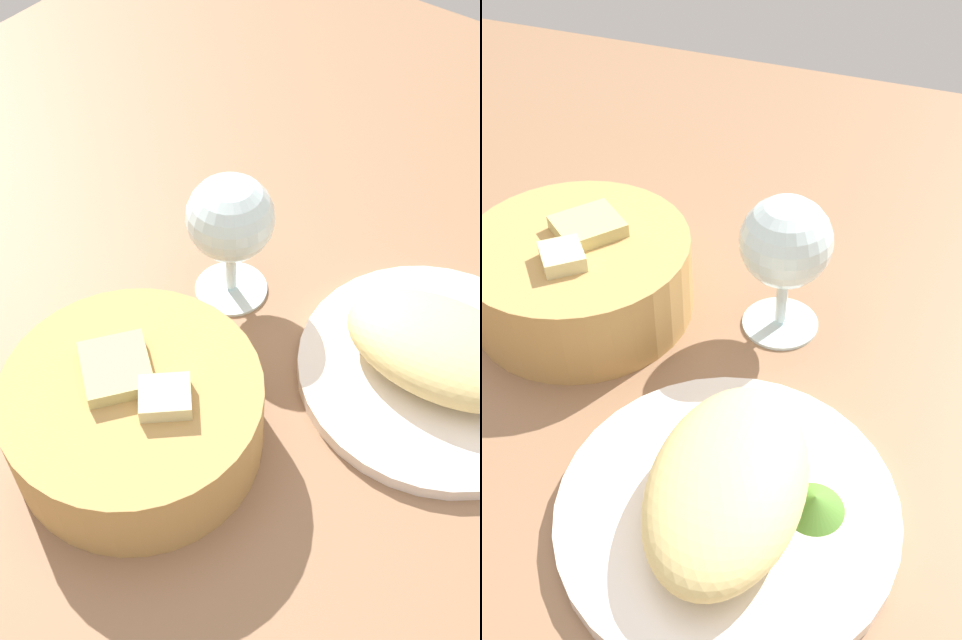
% 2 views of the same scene
% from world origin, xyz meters
% --- Properties ---
extents(ground_plane, '(1.40, 1.40, 0.02)m').
position_xyz_m(ground_plane, '(0.00, 0.00, -0.01)').
color(ground_plane, '#896346').
extents(plate, '(0.24, 0.24, 0.01)m').
position_xyz_m(plate, '(-0.04, -0.14, 0.01)').
color(plate, white).
rests_on(plate, ground_plane).
extents(omelette, '(0.18, 0.12, 0.05)m').
position_xyz_m(omelette, '(-0.04, -0.14, 0.04)').
color(omelette, '#E2C97D').
rests_on(omelette, plate).
extents(lettuce_garnish, '(0.04, 0.04, 0.01)m').
position_xyz_m(lettuce_garnish, '(-0.03, -0.19, 0.02)').
color(lettuce_garnish, '#4C7C2B').
rests_on(lettuce_garnish, plate).
extents(bread_basket, '(0.20, 0.20, 0.09)m').
position_xyz_m(bread_basket, '(0.11, 0.06, 0.04)').
color(bread_basket, tan).
rests_on(bread_basket, ground_plane).
extents(wine_glass_near, '(0.08, 0.08, 0.13)m').
position_xyz_m(wine_glass_near, '(0.16, -0.11, 0.09)').
color(wine_glass_near, silver).
rests_on(wine_glass_near, ground_plane).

